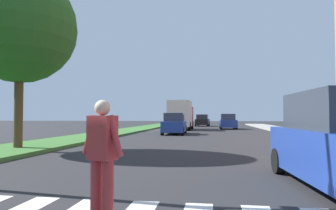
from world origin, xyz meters
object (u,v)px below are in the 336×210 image
sedan_midblock (174,124)px  sedan_distant (228,122)px  tree_mid (20,27)px  sedan_far_horizon (203,121)px  pedestrian_performer (102,154)px  truck_box_delivery (181,115)px

sedan_midblock → sedan_distant: sedan_distant is taller
tree_mid → sedan_far_horizon: 35.11m
pedestrian_performer → sedan_far_horizon: sedan_far_horizon is taller
sedan_midblock → truck_box_delivery: 8.56m
pedestrian_performer → truck_box_delivery: bearing=93.8°
tree_mid → sedan_distant: 26.64m
sedan_midblock → sedan_distant: bearing=66.5°
sedan_far_horizon → truck_box_delivery: truck_box_delivery is taller
pedestrian_performer → sedan_midblock: 21.26m
pedestrian_performer → sedan_midblock: bearing=94.3°
sedan_midblock → sedan_far_horizon: (1.58, 20.95, 0.00)m
sedan_midblock → truck_box_delivery: size_ratio=0.74×
tree_mid → pedestrian_performer: tree_mid is taller
pedestrian_performer → sedan_far_horizon: bearing=90.0°
sedan_far_horizon → truck_box_delivery: (-1.93, -12.44, 0.83)m
sedan_distant → sedan_far_horizon: (-3.25, 9.85, -0.00)m
pedestrian_performer → sedan_distant: (3.21, 32.30, -0.13)m
tree_mid → pedestrian_performer: size_ratio=4.45×
sedan_far_horizon → pedestrian_performer: bearing=-90.0°
sedan_far_horizon → sedan_midblock: bearing=-94.3°
tree_mid → sedan_midblock: bearing=69.2°
tree_mid → sedan_distant: size_ratio=1.79×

